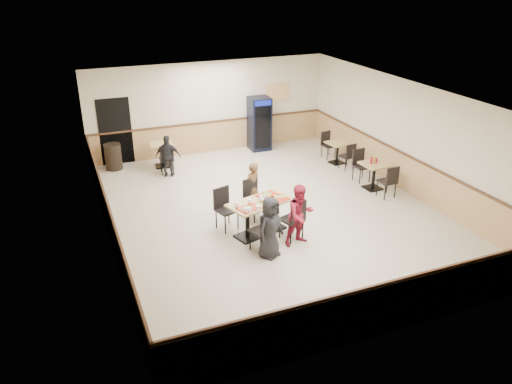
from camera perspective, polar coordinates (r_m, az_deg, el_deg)
name	(u,v)px	position (r m, az deg, el deg)	size (l,w,h in m)	color
ground	(271,212)	(12.74, 1.76, -2.26)	(10.00, 10.00, 0.00)	beige
room_shell	(291,151)	(15.34, 4.03, 4.74)	(10.00, 10.00, 10.00)	silver
main_table	(260,212)	(11.51, 0.51, -2.30)	(1.67, 1.16, 0.81)	black
main_chairs	(259,214)	(11.49, 0.30, -2.49)	(1.80, 2.09, 1.03)	black
diner_woman_left	(270,228)	(10.53, 1.63, -4.08)	(0.67, 0.44, 1.37)	black
diner_woman_right	(300,215)	(11.04, 5.08, -2.63)	(0.69, 0.54, 1.42)	maroon
diner_man_opposite	(252,188)	(12.37, -0.44, 0.42)	(0.50, 0.33, 1.37)	brown
lone_diner	(168,156)	(14.92, -10.02, 4.05)	(0.74, 0.31, 1.26)	black
tabletop_clutter	(262,201)	(11.32, 0.67, -1.08)	(1.36, 0.95, 0.12)	#AD1E0B
side_table_near	(374,172)	(14.25, 13.34, 2.23)	(0.74, 0.74, 0.75)	black
side_table_near_chair_south	(387,181)	(13.82, 14.73, 1.26)	(0.44, 0.44, 0.95)	black
side_table_near_chair_north	(362,166)	(14.72, 12.02, 2.96)	(0.44, 0.44, 0.95)	black
side_table_far	(337,149)	(15.98, 9.29, 4.82)	(0.73, 0.73, 0.69)	black
side_table_far_chair_south	(347,156)	(15.55, 10.32, 4.11)	(0.40, 0.40, 0.87)	black
side_table_far_chair_north	(329,145)	(16.43, 8.31, 5.35)	(0.40, 0.40, 0.87)	black
condiment_caddy	(373,160)	(14.15, 13.26, 3.56)	(0.23, 0.06, 0.20)	maroon
back_table	(162,151)	(15.75, -10.70, 4.61)	(0.78, 0.78, 0.76)	black
back_table_chair_lone	(166,158)	(15.20, -10.20, 3.83)	(0.44, 0.44, 0.96)	black
pepsi_cooler	(259,124)	(16.94, 0.39, 7.82)	(0.70, 0.71, 1.79)	black
trash_bin	(113,157)	(15.92, -16.00, 3.90)	(0.51, 0.51, 0.80)	black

